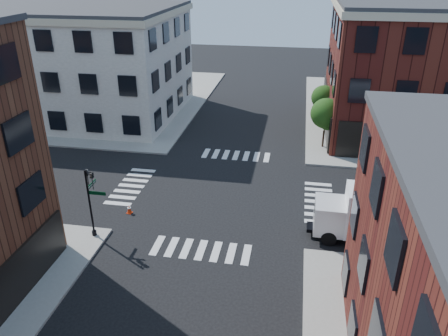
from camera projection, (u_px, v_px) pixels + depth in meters
ground at (222, 194)px, 32.04m from camera, size 120.00×120.00×0.00m
sidewalk_ne at (446, 117)px, 47.39m from camera, size 30.00×30.00×0.15m
sidewalk_nw at (85, 97)px, 53.91m from camera, size 30.00×30.00×0.15m
building_nw at (74, 63)px, 46.81m from camera, size 22.00×16.00×11.00m
tree_near at (326, 115)px, 38.35m from camera, size 2.69×2.69×4.49m
tree_far at (324, 99)px, 43.80m from camera, size 2.43×2.43×4.07m
signal_pole at (91, 196)px, 25.92m from camera, size 1.29×1.24×4.60m
box_truck at (381, 216)px, 25.94m from camera, size 7.63×2.46×3.43m
traffic_cone at (129, 209)px, 29.47m from camera, size 0.41×0.41×0.63m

